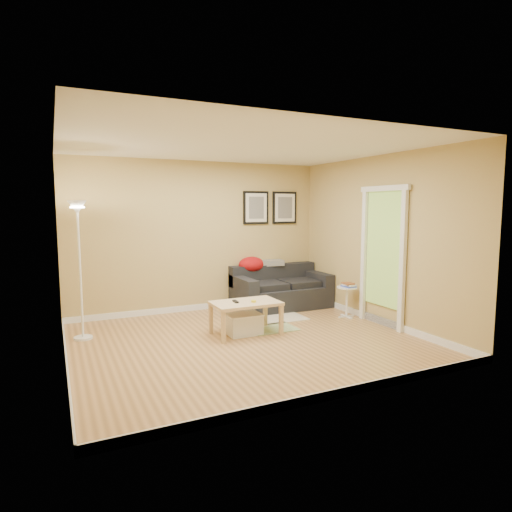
% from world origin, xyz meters
% --- Properties ---
extents(floor, '(4.50, 4.50, 0.00)m').
position_xyz_m(floor, '(0.00, 0.00, 0.00)').
color(floor, tan).
rests_on(floor, ground).
extents(ceiling, '(4.50, 4.50, 0.00)m').
position_xyz_m(ceiling, '(0.00, 0.00, 2.60)').
color(ceiling, white).
rests_on(ceiling, wall_back).
extents(wall_back, '(4.50, 0.00, 4.50)m').
position_xyz_m(wall_back, '(0.00, 2.00, 1.30)').
color(wall_back, tan).
rests_on(wall_back, ground).
extents(wall_front, '(4.50, 0.00, 4.50)m').
position_xyz_m(wall_front, '(0.00, -2.00, 1.30)').
color(wall_front, tan).
rests_on(wall_front, ground).
extents(wall_left, '(0.00, 4.00, 4.00)m').
position_xyz_m(wall_left, '(-2.25, 0.00, 1.30)').
color(wall_left, tan).
rests_on(wall_left, ground).
extents(wall_right, '(0.00, 4.00, 4.00)m').
position_xyz_m(wall_right, '(2.25, 0.00, 1.30)').
color(wall_right, tan).
rests_on(wall_right, ground).
extents(baseboard_back, '(4.50, 0.02, 0.10)m').
position_xyz_m(baseboard_back, '(0.00, 1.99, 0.05)').
color(baseboard_back, white).
rests_on(baseboard_back, ground).
extents(baseboard_front, '(4.50, 0.02, 0.10)m').
position_xyz_m(baseboard_front, '(0.00, -1.99, 0.05)').
color(baseboard_front, white).
rests_on(baseboard_front, ground).
extents(baseboard_left, '(0.02, 4.00, 0.10)m').
position_xyz_m(baseboard_left, '(-2.24, 0.00, 0.05)').
color(baseboard_left, white).
rests_on(baseboard_left, ground).
extents(baseboard_right, '(0.02, 4.00, 0.10)m').
position_xyz_m(baseboard_right, '(2.24, 0.00, 0.05)').
color(baseboard_right, white).
rests_on(baseboard_right, ground).
extents(sofa, '(1.70, 0.90, 0.75)m').
position_xyz_m(sofa, '(1.38, 1.53, 0.38)').
color(sofa, black).
rests_on(sofa, ground).
extents(red_throw, '(0.48, 0.36, 0.28)m').
position_xyz_m(red_throw, '(0.94, 1.87, 0.77)').
color(red_throw, '#B61015').
rests_on(red_throw, sofa).
extents(plaid_throw, '(0.45, 0.32, 0.10)m').
position_xyz_m(plaid_throw, '(1.35, 1.87, 0.78)').
color(plaid_throw, tan).
rests_on(plaid_throw, sofa).
extents(framed_print_left, '(0.50, 0.04, 0.60)m').
position_xyz_m(framed_print_left, '(1.08, 1.98, 1.80)').
color(framed_print_left, black).
rests_on(framed_print_left, wall_back).
extents(framed_print_right, '(0.50, 0.04, 0.60)m').
position_xyz_m(framed_print_right, '(1.68, 1.98, 1.80)').
color(framed_print_right, black).
rests_on(framed_print_right, wall_back).
extents(area_rug, '(1.25, 0.85, 0.01)m').
position_xyz_m(area_rug, '(0.77, 0.98, 0.01)').
color(area_rug, beige).
rests_on(area_rug, ground).
extents(green_runner, '(0.70, 0.50, 0.01)m').
position_xyz_m(green_runner, '(0.59, 0.36, 0.01)').
color(green_runner, '#668C4C').
rests_on(green_runner, ground).
extents(coffee_table, '(1.01, 0.68, 0.47)m').
position_xyz_m(coffee_table, '(0.12, 0.28, 0.24)').
color(coffee_table, '#DAB985').
rests_on(coffee_table, ground).
extents(remote_control, '(0.06, 0.16, 0.02)m').
position_xyz_m(remote_control, '(-0.02, 0.32, 0.48)').
color(remote_control, black).
rests_on(remote_control, coffee_table).
extents(tape_roll, '(0.07, 0.07, 0.03)m').
position_xyz_m(tape_roll, '(0.21, 0.20, 0.49)').
color(tape_roll, yellow).
rests_on(tape_roll, coffee_table).
extents(storage_bin, '(0.49, 0.36, 0.30)m').
position_xyz_m(storage_bin, '(0.10, 0.30, 0.15)').
color(storage_bin, white).
rests_on(storage_bin, ground).
extents(side_table, '(0.33, 0.33, 0.51)m').
position_xyz_m(side_table, '(2.02, 0.45, 0.25)').
color(side_table, white).
rests_on(side_table, ground).
extents(book_stack, '(0.21, 0.25, 0.07)m').
position_xyz_m(book_stack, '(2.04, 0.44, 0.54)').
color(book_stack, '#3A4DAE').
rests_on(book_stack, side_table).
extents(floor_lamp, '(0.25, 0.25, 1.91)m').
position_xyz_m(floor_lamp, '(-2.00, 1.05, 0.90)').
color(floor_lamp, white).
rests_on(floor_lamp, ground).
extents(doorway, '(0.12, 1.01, 2.13)m').
position_xyz_m(doorway, '(2.20, -0.15, 1.02)').
color(doorway, white).
rests_on(doorway, ground).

